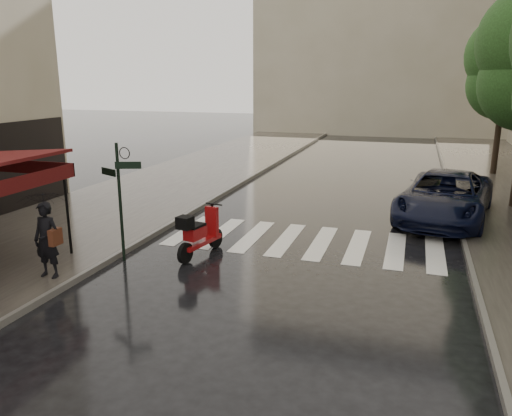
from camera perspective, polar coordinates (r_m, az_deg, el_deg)
The scene contains 11 objects.
ground at distance 10.78m, azimuth -17.92°, elevation -11.67°, with size 120.00×120.00×0.00m, color black.
sidewalk_near at distance 22.79m, azimuth -9.86°, elevation 2.70°, with size 6.00×60.00×0.12m, color #38332D.
curb_near at distance 21.57m, azimuth -2.64°, elevation 2.28°, with size 0.12×60.00×0.16m, color #595651.
curb_far at distance 20.34m, azimuth 21.60°, elevation 0.52°, with size 0.12×60.00×0.16m, color #595651.
crosswalk at distance 14.81m, azimuth 5.46°, elevation -3.77°, with size 7.85×3.20×0.01m.
signpost at distance 13.18m, azimuth -15.30°, elevation 1.73°, with size 1.17×0.29×3.10m.
backdrop_building at distance 46.17m, azimuth 14.94°, elevation 20.70°, with size 22.00×6.00×20.00m, color tan.
tree_far at distance 27.05m, azimuth 26.71°, elevation 14.76°, with size 3.80×3.80×8.16m.
pedestrian_with_umbrella at distance 12.34m, azimuth -23.13°, elevation 0.04°, with size 1.07×1.09×2.53m.
scooter at distance 13.44m, azimuth -6.50°, elevation -3.02°, with size 0.73×1.97×1.31m.
parked_car at distance 17.96m, azimuth 20.81°, elevation 1.25°, with size 2.69×5.83×1.62m, color black.
Camera 1 is at (5.88, -7.76, 4.62)m, focal length 35.00 mm.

